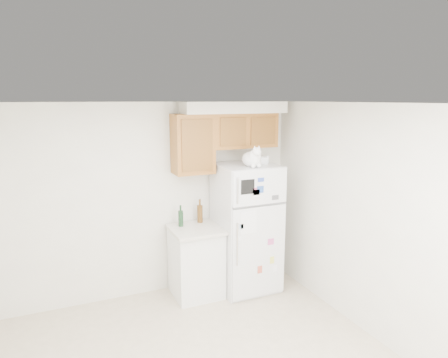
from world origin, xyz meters
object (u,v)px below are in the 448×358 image
cat (253,158)px  bottle_green (181,216)px  bottle_amber (200,211)px  storage_box_front (261,160)px  storage_box_back (261,160)px  refrigerator (246,227)px  base_counter (196,261)px

cat → bottle_green: bearing=156.0°
cat → bottle_amber: size_ratio=1.27×
bottle_amber → bottle_green: bearing=-169.2°
storage_box_front → bottle_green: storage_box_front is taller
cat → storage_box_back: 0.29m
refrigerator → cat: 0.97m
base_counter → storage_box_front: size_ratio=6.13×
bottle_green → storage_box_front: bearing=-11.9°
cat → bottle_amber: bearing=142.4°
refrigerator → bottle_green: bearing=166.5°
refrigerator → bottle_amber: (-0.56, 0.26, 0.23)m
cat → bottle_amber: (-0.55, 0.43, -0.73)m
refrigerator → storage_box_front: (0.20, -0.02, 0.89)m
storage_box_back → storage_box_front: storage_box_back is taller
refrigerator → cat: bearing=-92.4°
storage_box_front → bottle_green: size_ratio=0.54×
storage_box_front → bottle_green: 1.27m
cat → bottle_green: 1.18m
refrigerator → storage_box_front: storage_box_front is taller
refrigerator → base_counter: (-0.69, 0.07, -0.39)m
cat → bottle_green: cat is taller
base_counter → bottle_amber: (0.13, 0.18, 0.62)m
storage_box_back → bottle_green: storage_box_back is taller
cat → refrigerator: bearing=87.6°
base_counter → refrigerator: bearing=-6.1°
base_counter → cat: 1.53m
base_counter → bottle_green: bearing=140.1°
bottle_amber → base_counter: bearing=-124.8°
bottle_green → bottle_amber: 0.29m
refrigerator → base_counter: bearing=173.9°
cat → bottle_amber: cat is taller
refrigerator → base_counter: 0.79m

